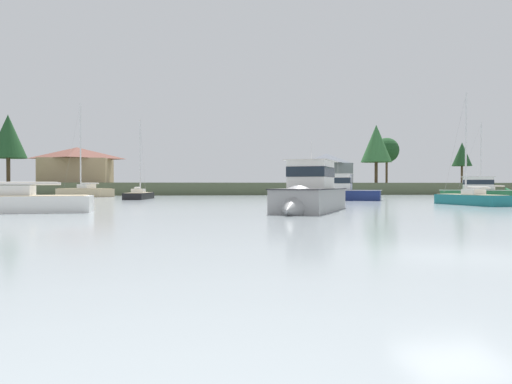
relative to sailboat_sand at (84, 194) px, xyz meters
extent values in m
plane|color=#939EA3|center=(21.03, -61.00, -0.31)|extent=(416.75, 416.75, 0.00)
cube|color=#4C563D|center=(21.03, 28.83, 0.71)|extent=(187.54, 45.39, 2.04)
cube|color=tan|center=(-0.01, 0.01, -0.14)|extent=(9.07, 8.33, 1.94)
cube|color=#CCB78E|center=(-0.01, 0.01, 0.85)|extent=(8.42, 7.71, 0.04)
cube|color=silver|center=(0.36, -0.31, 1.16)|extent=(2.70, 2.65, 0.59)
cylinder|color=silver|center=(-0.60, 0.52, 6.96)|extent=(0.20, 0.20, 12.18)
cylinder|color=silver|center=(0.87, -0.76, 1.56)|extent=(3.06, 2.67, 0.16)
cylinder|color=silver|center=(0.87, -0.76, 1.61)|extent=(2.75, 2.41, 0.14)
cylinder|color=#999999|center=(-2.08, 1.80, 6.94)|extent=(2.98, 2.58, 12.13)
cube|color=white|center=(4.15, -41.27, -0.16)|extent=(9.95, 3.54, 1.67)
cube|color=#CCB78E|center=(4.15, -41.27, 0.70)|extent=(9.33, 3.16, 0.04)
cube|color=silver|center=(4.64, -41.23, 1.01)|extent=(2.29, 1.91, 0.58)
cylinder|color=silver|center=(5.32, -41.17, 1.40)|extent=(3.90, 0.50, 0.16)
cylinder|color=silver|center=(5.32, -41.17, 1.45)|extent=(3.51, 0.45, 0.14)
cube|color=gray|center=(22.51, -41.89, 0.01)|extent=(6.65, 9.33, 2.20)
cone|color=gray|center=(20.46, -45.90, 0.01)|extent=(3.45, 3.42, 2.59)
cube|color=black|center=(22.51, -41.89, 1.08)|extent=(6.84, 9.54, 0.05)
cube|color=silver|center=(22.51, -41.89, 1.96)|extent=(3.56, 4.00, 1.70)
cube|color=#19232D|center=(22.51, -41.89, 2.13)|extent=(3.63, 4.08, 0.61)
cube|color=beige|center=(22.51, -41.89, 2.84)|extent=(4.07, 4.53, 0.06)
cylinder|color=silver|center=(22.51, -41.89, 3.48)|extent=(0.03, 0.03, 1.23)
cube|color=maroon|center=(58.77, -4.60, -0.18)|extent=(7.93, 6.46, 1.47)
cube|color=#CCB78E|center=(58.77, -4.60, 0.58)|extent=(7.37, 5.96, 0.04)
cube|color=silver|center=(59.10, -4.83, 0.84)|extent=(2.29, 2.21, 0.48)
cylinder|color=silver|center=(58.24, -4.23, 5.65)|extent=(0.16, 0.16, 10.11)
cylinder|color=silver|center=(59.56, -5.15, 1.18)|extent=(2.72, 1.94, 0.13)
cylinder|color=silver|center=(59.56, -5.15, 1.23)|extent=(2.47, 1.76, 0.14)
cylinder|color=#999999|center=(56.91, -3.32, 5.63)|extent=(2.67, 1.85, 10.06)
cube|color=black|center=(9.05, -13.71, -0.20)|extent=(2.96, 7.54, 1.24)
cube|color=#CCB78E|center=(9.05, -13.71, 0.44)|extent=(2.66, 7.07, 0.04)
cube|color=silver|center=(9.01, -14.07, 0.68)|extent=(1.54, 1.76, 0.44)
cylinder|color=silver|center=(9.12, -13.13, 4.80)|extent=(0.15, 0.15, 8.67)
cylinder|color=silver|center=(8.95, -14.58, 1.00)|extent=(0.46, 2.93, 0.12)
cylinder|color=silver|center=(8.95, -14.58, 1.05)|extent=(0.44, 2.64, 0.14)
cylinder|color=#999999|center=(9.29, -11.67, 4.77)|extent=(0.36, 2.93, 8.63)
cube|color=#196B70|center=(37.61, -34.82, -0.18)|extent=(2.64, 7.24, 1.42)
cube|color=#CCB78E|center=(37.61, -34.82, 0.55)|extent=(2.38, 6.79, 0.04)
cube|color=silver|center=(37.65, -35.17, 0.78)|extent=(1.33, 1.68, 0.42)
cylinder|color=silver|center=(37.54, -34.26, 4.77)|extent=(0.14, 0.14, 8.40)
cylinder|color=silver|center=(37.71, -35.66, 1.09)|extent=(0.46, 2.82, 0.11)
cylinder|color=silver|center=(37.71, -35.66, 1.14)|extent=(0.45, 2.54, 0.14)
cylinder|color=#999999|center=(37.36, -32.85, 4.74)|extent=(0.36, 2.82, 8.35)
cube|color=#236B3D|center=(48.83, -18.16, -0.07)|extent=(8.50, 6.13, 1.65)
cube|color=silver|center=(48.83, -18.16, 0.72)|extent=(8.69, 6.30, 0.05)
cube|color=silver|center=(48.86, -18.18, 1.52)|extent=(3.82, 3.31, 1.54)
cube|color=#19232D|center=(48.86, -18.18, 1.68)|extent=(3.89, 3.37, 0.55)
cube|color=beige|center=(48.86, -18.18, 2.32)|extent=(4.31, 3.77, 0.06)
cylinder|color=silver|center=(48.86, -18.18, 2.98)|extent=(0.03, 0.03, 1.27)
cube|color=navy|center=(31.16, -21.27, -0.06)|extent=(8.38, 5.78, 1.72)
cone|color=navy|center=(27.53, -19.57, -0.06)|extent=(3.04, 3.10, 2.37)
cube|color=silver|center=(31.16, -21.27, 0.77)|extent=(8.57, 5.95, 0.05)
cube|color=silver|center=(30.76, -21.08, 1.65)|extent=(3.47, 3.11, 1.69)
cube|color=#19232D|center=(30.76, -21.08, 1.82)|extent=(3.54, 3.18, 0.61)
cube|color=beige|center=(30.76, -21.08, 2.52)|extent=(3.92, 3.56, 0.06)
cylinder|color=silver|center=(30.76, -21.08, 3.42)|extent=(0.03, 0.03, 1.73)
cube|color=#669ECC|center=(35.91, -9.94, -0.22)|extent=(3.12, 1.62, 0.43)
cube|color=brown|center=(35.91, -9.94, 0.00)|extent=(3.25, 1.74, 0.05)
cube|color=tan|center=(35.91, -9.94, -0.04)|extent=(0.17, 1.22, 0.03)
sphere|color=red|center=(3.73, -28.84, -0.24)|extent=(0.39, 0.39, 0.39)
torus|color=#333338|center=(3.73, -28.84, 0.00)|extent=(0.12, 0.12, 0.02)
cylinder|color=brown|center=(49.25, 14.45, 4.96)|extent=(0.58, 0.58, 6.45)
cone|color=#336B38|center=(49.25, 14.45, 9.09)|extent=(5.69, 5.69, 6.95)
cylinder|color=brown|center=(66.01, 13.88, 4.37)|extent=(0.40, 0.40, 5.27)
cone|color=#1E4723|center=(66.01, 13.88, 7.20)|extent=(3.66, 3.66, 4.48)
cylinder|color=brown|center=(54.67, 22.44, 4.53)|extent=(0.45, 0.45, 5.58)
sphere|color=#1E4723|center=(54.67, 22.44, 8.45)|extent=(5.04, 5.04, 5.04)
cylinder|color=brown|center=(-14.29, 11.54, 5.05)|extent=(0.59, 0.59, 6.64)
cone|color=#1E4723|center=(-14.29, 11.54, 9.26)|extent=(5.77, 5.77, 7.06)
cube|color=gray|center=(41.45, 20.28, 3.62)|extent=(7.48, 9.54, 3.77)
pyramid|color=#565B66|center=(41.45, 20.28, 6.50)|extent=(8.08, 10.30, 1.99)
cube|color=tan|center=(-5.95, 22.17, 3.98)|extent=(11.83, 9.43, 4.50)
pyramid|color=brown|center=(-5.95, 22.17, 7.30)|extent=(12.78, 10.18, 2.14)
camera|label=1|loc=(15.00, -71.34, 1.31)|focal=33.84mm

